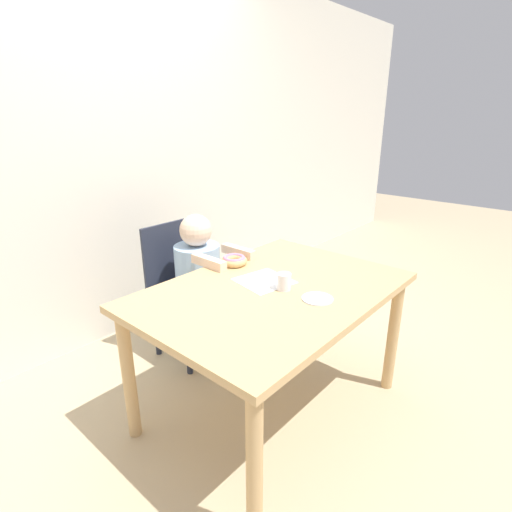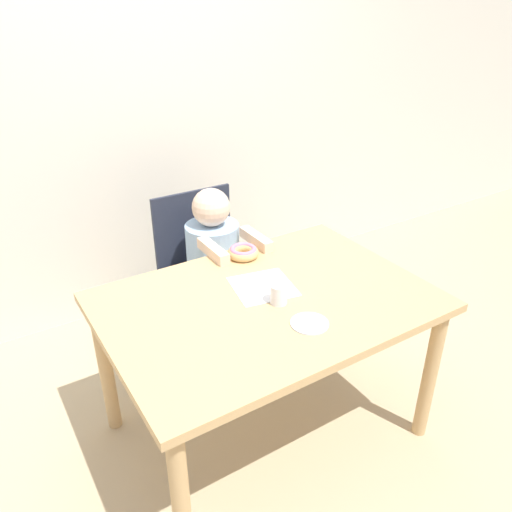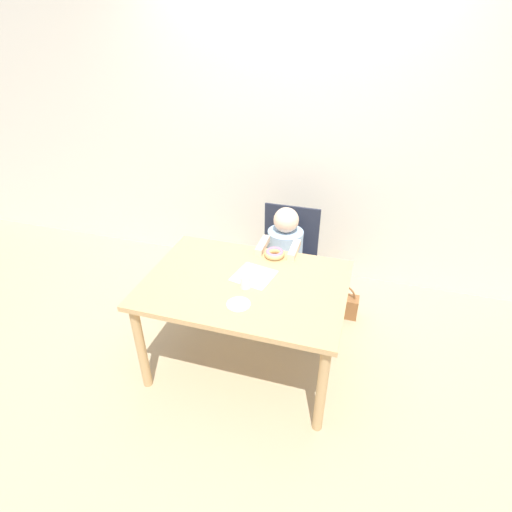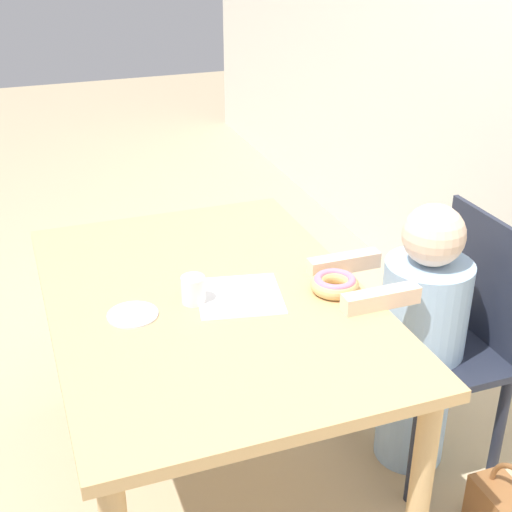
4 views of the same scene
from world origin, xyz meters
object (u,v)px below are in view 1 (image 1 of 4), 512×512
(cup, at_px, (284,282))
(donut, at_px, (234,260))
(child_figure, at_px, (199,289))
(chair, at_px, (187,286))
(handbag, at_px, (244,311))

(cup, bearing_deg, donut, 78.53)
(child_figure, bearing_deg, chair, 90.00)
(donut, relative_size, handbag, 0.47)
(chair, height_order, cup, chair)
(child_figure, distance_m, cup, 0.77)
(handbag, distance_m, cup, 1.15)
(chair, height_order, handbag, chair)
(chair, relative_size, child_figure, 0.91)
(donut, bearing_deg, child_figure, 88.95)
(chair, bearing_deg, handbag, -6.49)
(cup, bearing_deg, child_figure, 83.03)
(handbag, relative_size, cup, 3.78)
(donut, xyz_separation_m, handbag, (0.47, 0.37, -0.62))
(chair, bearing_deg, child_figure, -90.00)
(child_figure, xyz_separation_m, handbag, (0.47, 0.06, -0.36))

